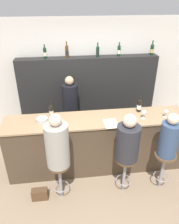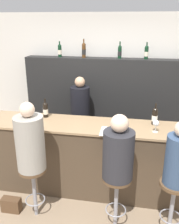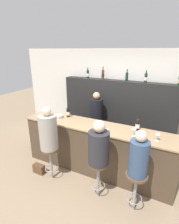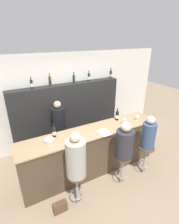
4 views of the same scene
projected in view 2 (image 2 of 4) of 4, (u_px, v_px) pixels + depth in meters
The scene contains 21 objects.
ground_plane at pixel (92, 202), 3.59m from camera, with size 16.00×16.00×0.00m, color #8C755B.
wall_back at pixel (108, 83), 4.88m from camera, with size 6.40×0.05×2.60m.
bar_counter at pixel (96, 158), 3.68m from camera, with size 3.28×0.64×1.08m.
back_bar_cabinet at pixel (107, 106), 4.81m from camera, with size 3.08×0.28×1.81m.
wine_bottle_counter_0 at pixel (45, 110), 3.74m from camera, with size 0.08×0.08×0.29m.
wine_bottle_counter_1 at pixel (155, 116), 3.48m from camera, with size 0.08×0.08×0.31m.
wine_bottle_backbar_0 at pixel (60, 50), 4.61m from camera, with size 0.07×0.07×0.28m.
wine_bottle_backbar_1 at pixel (84, 50), 4.53m from camera, with size 0.07×0.07×0.33m.
wine_bottle_backbar_2 at pixel (120, 52), 4.42m from camera, with size 0.07×0.07×0.29m.
wine_bottle_backbar_3 at pixel (146, 52), 4.35m from camera, with size 0.07×0.07×0.29m.
wine_glass_0 at pixel (156, 123), 3.23m from camera, with size 0.08×0.08×0.17m.
metal_bowl at pixel (32, 118), 3.65m from camera, with size 0.19×0.19×0.08m.
tasting_menu at pixel (108, 131), 3.28m from camera, with size 0.21×0.30×0.00m.
bar_stool_left at pixel (33, 179), 3.17m from camera, with size 0.35×0.35×0.72m.
guest_seated_left at pixel (30, 141), 2.99m from camera, with size 0.35×0.35×0.87m.
bar_stool_middle at pixel (117, 188), 3.00m from camera, with size 0.35×0.35×0.72m.
guest_seated_middle at pixel (118, 152), 2.83m from camera, with size 0.36×0.36×0.79m.
bar_stool_right at pixel (174, 195), 2.89m from camera, with size 0.35×0.35×0.72m.
guest_seated_right at pixel (179, 158), 2.72m from camera, with size 0.30×0.30×0.76m.
bartender at pixel (80, 122), 4.57m from camera, with size 0.34×0.34×1.54m.
handbag at pixel (11, 205), 3.39m from camera, with size 0.26×0.12×0.20m.
Camera 2 is at (0.48, -2.88, 2.46)m, focal length 40.00 mm.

